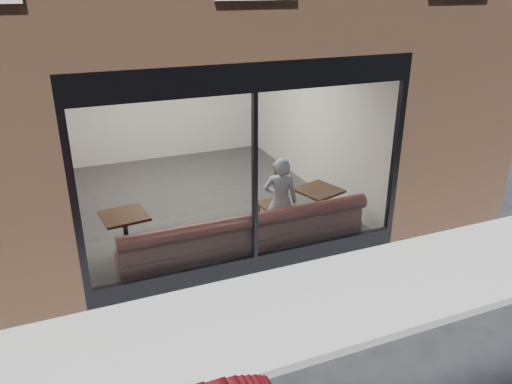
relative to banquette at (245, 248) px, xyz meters
name	(u,v)px	position (x,y,z in m)	size (l,w,h in m)	color
ground	(320,357)	(0.00, -2.45, -0.23)	(120.00, 120.00, 0.00)	black
sidewalk_near	(284,310)	(0.00, -1.45, -0.22)	(40.00, 2.00, 0.01)	gray
kerb_near	(322,355)	(0.00, -2.50, -0.17)	(40.00, 0.10, 0.12)	gray
host_building_pier_right	(299,84)	(3.75, 5.55, 1.38)	(2.50, 12.00, 3.20)	brown
host_building_backfill	(139,76)	(0.00, 8.55, 1.38)	(5.00, 6.00, 3.20)	brown
cafe_floor	(200,200)	(0.00, 2.55, -0.21)	(6.00, 6.00, 0.00)	#2D2D30
cafe_ceiling	(192,40)	(0.00, 2.55, 2.97)	(6.00, 6.00, 0.00)	white
cafe_wall_back	(162,95)	(0.00, 5.54, 1.37)	(5.00, 5.00, 0.00)	silver
cafe_wall_left	(60,140)	(-2.49, 2.55, 1.37)	(6.00, 6.00, 0.00)	silver
cafe_wall_right	(310,113)	(2.49, 2.55, 1.37)	(6.00, 6.00, 0.00)	silver
storefront_kick	(255,264)	(0.00, -0.40, -0.08)	(5.00, 0.10, 0.30)	black
storefront_header	(255,77)	(0.00, -0.40, 2.77)	(5.00, 0.10, 0.40)	black
storefront_mullion	(255,179)	(0.00, -0.40, 1.32)	(0.06, 0.10, 2.50)	black
storefront_glass	(256,180)	(0.00, -0.43, 1.33)	(4.80, 4.80, 0.00)	white
banquette	(245,248)	(0.00, 0.00, 0.00)	(4.00, 0.55, 0.45)	#3D1816
person	(281,201)	(0.77, 0.33, 0.55)	(0.56, 0.37, 1.55)	#ACBFE0
cafe_table_left	(124,216)	(-1.73, 0.84, 0.52)	(0.69, 0.69, 0.04)	black
cafe_table_right	(319,190)	(1.63, 0.57, 0.52)	(0.69, 0.69, 0.04)	black
cafe_chair_right	(272,204)	(1.07, 1.35, 0.01)	(0.47, 0.47, 0.04)	black
wall_poster	(63,148)	(-2.45, 2.61, 1.21)	(0.02, 0.56, 0.74)	white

